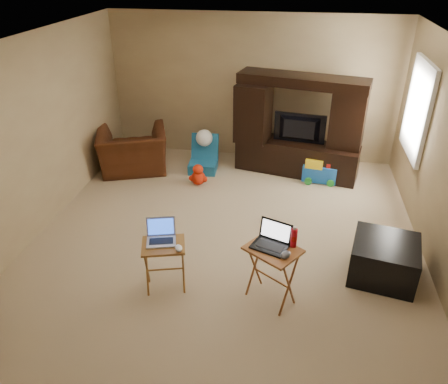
% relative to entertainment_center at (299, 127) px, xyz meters
% --- Properties ---
extents(floor, '(5.50, 5.50, 0.00)m').
position_rel_entertainment_center_xyz_m(floor, '(-0.85, -2.13, -0.83)').
color(floor, beige).
rests_on(floor, ground).
extents(ceiling, '(5.50, 5.50, 0.00)m').
position_rel_entertainment_center_xyz_m(ceiling, '(-0.85, -2.13, 1.67)').
color(ceiling, silver).
rests_on(ceiling, ground).
extents(wall_back, '(5.00, 0.00, 5.00)m').
position_rel_entertainment_center_xyz_m(wall_back, '(-0.85, 0.62, 0.42)').
color(wall_back, tan).
rests_on(wall_back, ground).
extents(wall_front, '(5.00, 0.00, 5.00)m').
position_rel_entertainment_center_xyz_m(wall_front, '(-0.85, -4.88, 0.42)').
color(wall_front, tan).
rests_on(wall_front, ground).
extents(wall_left, '(0.00, 5.50, 5.50)m').
position_rel_entertainment_center_xyz_m(wall_left, '(-3.35, -2.13, 0.42)').
color(wall_left, tan).
rests_on(wall_left, ground).
extents(wall_right, '(0.00, 5.50, 5.50)m').
position_rel_entertainment_center_xyz_m(wall_right, '(1.65, -2.13, 0.42)').
color(wall_right, tan).
rests_on(wall_right, ground).
extents(window_pane, '(0.00, 1.20, 1.20)m').
position_rel_entertainment_center_xyz_m(window_pane, '(1.63, -0.58, 0.57)').
color(window_pane, white).
rests_on(window_pane, ground).
extents(window_frame, '(0.06, 1.14, 1.34)m').
position_rel_entertainment_center_xyz_m(window_frame, '(1.61, -0.58, 0.57)').
color(window_frame, white).
rests_on(window_frame, ground).
extents(entertainment_center, '(2.10, 0.93, 1.66)m').
position_rel_entertainment_center_xyz_m(entertainment_center, '(0.00, 0.00, 0.00)').
color(entertainment_center, black).
rests_on(entertainment_center, floor).
extents(television, '(0.85, 0.23, 0.49)m').
position_rel_entertainment_center_xyz_m(television, '(0.00, -0.04, -0.03)').
color(television, black).
rests_on(television, entertainment_center).
extents(recliner, '(1.39, 1.30, 0.73)m').
position_rel_entertainment_center_xyz_m(recliner, '(-2.76, -0.38, -0.47)').
color(recliner, '#4D2510').
rests_on(recliner, floor).
extents(child_rocker, '(0.49, 0.56, 0.62)m').
position_rel_entertainment_center_xyz_m(child_rocker, '(-1.58, -0.21, -0.52)').
color(child_rocker, '#195F8B').
rests_on(child_rocker, floor).
extents(plush_toy, '(0.32, 0.26, 0.35)m').
position_rel_entertainment_center_xyz_m(plush_toy, '(-1.55, -0.71, -0.66)').
color(plush_toy, red).
rests_on(plush_toy, floor).
extents(push_toy, '(0.60, 0.46, 0.42)m').
position_rel_entertainment_center_xyz_m(push_toy, '(0.40, -0.26, -0.62)').
color(push_toy, blue).
rests_on(push_toy, floor).
extents(ottoman, '(0.85, 0.85, 0.46)m').
position_rel_entertainment_center_xyz_m(ottoman, '(1.07, -2.59, -0.60)').
color(ottoman, black).
rests_on(ottoman, floor).
extents(tray_table_left, '(0.54, 0.48, 0.60)m').
position_rel_entertainment_center_xyz_m(tray_table_left, '(-1.36, -3.22, -0.53)').
color(tray_table_left, '#976224').
rests_on(tray_table_left, floor).
extents(tray_table_right, '(0.66, 0.64, 0.68)m').
position_rel_entertainment_center_xyz_m(tray_table_right, '(-0.19, -3.21, -0.49)').
color(tray_table_right, '#996025').
rests_on(tray_table_right, floor).
extents(laptop_left, '(0.37, 0.33, 0.24)m').
position_rel_entertainment_center_xyz_m(laptop_left, '(-1.39, -3.19, -0.12)').
color(laptop_left, '#ADACB1').
rests_on(laptop_left, tray_table_left).
extents(laptop_right, '(0.43, 0.40, 0.24)m').
position_rel_entertainment_center_xyz_m(laptop_right, '(-0.23, -3.19, -0.04)').
color(laptop_right, black).
rests_on(laptop_right, tray_table_right).
extents(mouse_left, '(0.12, 0.14, 0.05)m').
position_rel_entertainment_center_xyz_m(mouse_left, '(-1.17, -3.29, -0.21)').
color(mouse_left, white).
rests_on(mouse_left, tray_table_left).
extents(mouse_right, '(0.14, 0.16, 0.06)m').
position_rel_entertainment_center_xyz_m(mouse_right, '(-0.06, -3.33, -0.13)').
color(mouse_right, '#3D3C41').
rests_on(mouse_right, tray_table_right).
extents(water_bottle, '(0.07, 0.07, 0.21)m').
position_rel_entertainment_center_xyz_m(water_bottle, '(0.01, -3.13, -0.05)').
color(water_bottle, red).
rests_on(water_bottle, tray_table_right).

